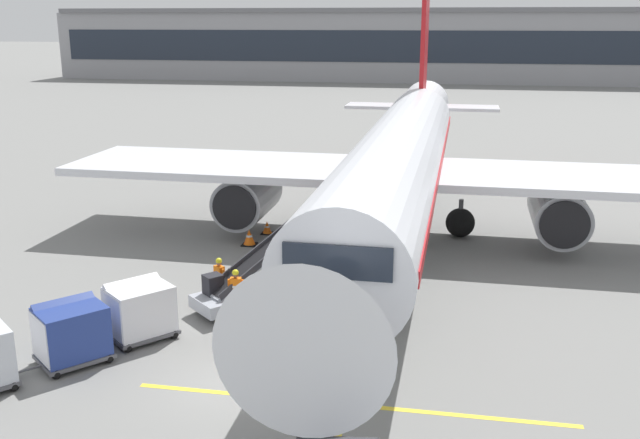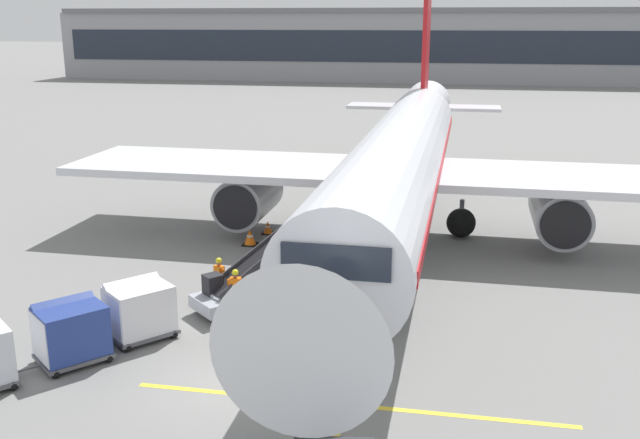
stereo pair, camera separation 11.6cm
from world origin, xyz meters
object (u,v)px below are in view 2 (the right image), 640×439
(parked_airplane, at_px, (400,162))
(ground_crew_by_loader, at_px, (219,277))
(baggage_cart_lead, at_px, (139,309))
(baggage_cart_second, at_px, (71,331))
(safety_cone_engine_keepout, at_px, (250,237))
(safety_cone_wingtip, at_px, (264,253))
(safety_cone_nose_mark, at_px, (268,228))
(belt_loader, at_px, (247,284))
(ground_crew_by_carts, at_px, (236,290))

(parked_airplane, bearing_deg, ground_crew_by_loader, -121.49)
(parked_airplane, relative_size, baggage_cart_lead, 15.99)
(parked_airplane, xyz_separation_m, baggage_cart_second, (-8.61, -14.59, -2.67))
(baggage_cart_lead, relative_size, safety_cone_engine_keepout, 3.44)
(baggage_cart_second, height_order, safety_cone_wingtip, baggage_cart_second)
(safety_cone_nose_mark, bearing_deg, belt_loader, -79.81)
(ground_crew_by_loader, relative_size, ground_crew_by_carts, 1.00)
(parked_airplane, distance_m, safety_cone_engine_keepout, 7.73)
(safety_cone_engine_keepout, bearing_deg, baggage_cart_second, -99.32)
(baggage_cart_lead, xyz_separation_m, safety_cone_nose_mark, (1.08, 12.17, -0.70))
(baggage_cart_lead, bearing_deg, safety_cone_nose_mark, 84.93)
(belt_loader, height_order, baggage_cart_lead, belt_loader)
(baggage_cart_second, bearing_deg, safety_cone_nose_mark, 80.50)
(ground_crew_by_carts, bearing_deg, safety_cone_wingtip, 96.10)
(safety_cone_engine_keepout, bearing_deg, ground_crew_by_carts, -77.14)
(baggage_cart_lead, relative_size, safety_cone_nose_mark, 4.13)
(belt_loader, height_order, safety_cone_engine_keepout, belt_loader)
(safety_cone_engine_keepout, xyz_separation_m, safety_cone_nose_mark, (0.35, 1.88, -0.06))
(safety_cone_wingtip, bearing_deg, ground_crew_by_loader, -93.16)
(ground_crew_by_loader, height_order, ground_crew_by_carts, same)
(ground_crew_by_carts, xyz_separation_m, safety_cone_wingtip, (-0.67, 6.23, -0.70))
(baggage_cart_lead, distance_m, safety_cone_wingtip, 8.68)
(belt_loader, bearing_deg, ground_crew_by_loader, 168.07)
(ground_crew_by_carts, distance_m, safety_cone_engine_keepout, 8.31)
(belt_loader, distance_m, safety_cone_engine_keepout, 7.51)
(baggage_cart_lead, bearing_deg, baggage_cart_second, -123.01)
(ground_crew_by_loader, distance_m, safety_cone_wingtip, 5.20)
(parked_airplane, relative_size, ground_crew_by_carts, 23.78)
(belt_loader, height_order, safety_cone_wingtip, belt_loader)
(parked_airplane, bearing_deg, ground_crew_by_carts, -114.58)
(ground_crew_by_carts, bearing_deg, parked_airplane, 65.42)
(ground_crew_by_loader, bearing_deg, parked_airplane, 58.51)
(parked_airplane, xyz_separation_m, baggage_cart_lead, (-7.32, -12.60, -2.67))
(belt_loader, relative_size, baggage_cart_lead, 1.80)
(ground_crew_by_loader, bearing_deg, belt_loader, -11.93)
(baggage_cart_second, xyz_separation_m, safety_cone_wingtip, (3.19, 10.42, -0.70))
(baggage_cart_second, xyz_separation_m, safety_cone_nose_mark, (2.37, 14.16, -0.70))
(belt_loader, relative_size, baggage_cart_second, 1.80)
(belt_loader, xyz_separation_m, safety_cone_nose_mark, (-1.64, 9.11, -0.60))
(ground_crew_by_carts, bearing_deg, baggage_cart_lead, -139.27)
(belt_loader, bearing_deg, safety_cone_wingtip, 98.61)
(safety_cone_wingtip, bearing_deg, ground_crew_by_carts, -83.90)
(parked_airplane, height_order, baggage_cart_lead, parked_airplane)
(belt_loader, distance_m, safety_cone_wingtip, 5.47)
(parked_airplane, relative_size, safety_cone_nose_mark, 66.06)
(baggage_cart_second, relative_size, ground_crew_by_loader, 1.49)
(parked_airplane, relative_size, baggage_cart_second, 15.99)
(parked_airplane, xyz_separation_m, belt_loader, (-4.60, -9.54, -2.76))
(baggage_cart_second, distance_m, ground_crew_by_loader, 6.03)
(safety_cone_engine_keepout, height_order, safety_cone_wingtip, safety_cone_engine_keepout)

